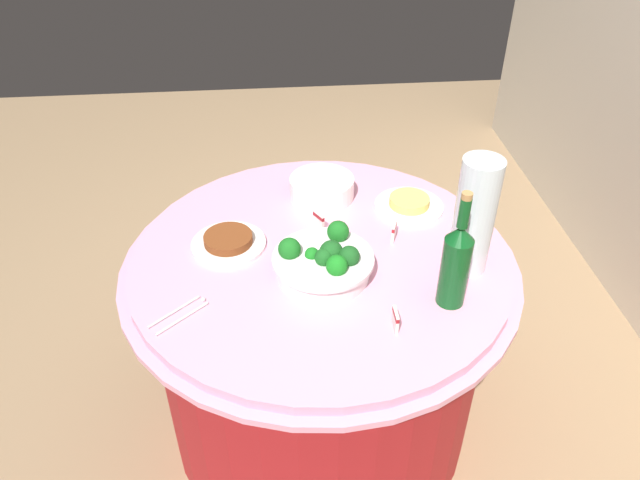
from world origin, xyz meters
TOP-DOWN VIEW (x-y plane):
  - ground_plane at (0.00, 0.00)m, footprint 6.00×6.00m
  - buffet_table at (0.00, 0.00)m, footprint 1.16×1.16m
  - broccoli_bowl at (0.09, 0.00)m, footprint 0.28×0.28m
  - plate_stack at (-0.30, 0.03)m, footprint 0.21×0.21m
  - wine_bottle at (0.23, 0.32)m, footprint 0.07×0.07m
  - decorative_fruit_vase at (0.09, 0.41)m, footprint 0.11×0.11m
  - serving_tongs at (0.22, -0.38)m, footprint 0.14×0.15m
  - food_plate_stir_fry at (-0.06, -0.27)m, footprint 0.22×0.22m
  - food_plate_noodles at (-0.21, 0.31)m, footprint 0.22×0.22m
  - label_placard_front at (-0.05, 0.23)m, footprint 0.05×0.02m
  - label_placard_mid at (0.32, 0.16)m, footprint 0.05×0.01m
  - label_placard_rear at (-0.13, 0.01)m, footprint 0.05×0.03m

SIDE VIEW (x-z plane):
  - ground_plane at x=0.00m, z-range 0.00..0.00m
  - buffet_table at x=0.00m, z-range 0.01..0.75m
  - serving_tongs at x=0.22m, z-range 0.74..0.75m
  - food_plate_noodles at x=-0.21m, z-range 0.73..0.77m
  - food_plate_stir_fry at x=-0.06m, z-range 0.74..0.77m
  - label_placard_front at x=-0.05m, z-range 0.74..0.80m
  - label_placard_mid at x=0.32m, z-range 0.74..0.80m
  - label_placard_rear at x=-0.13m, z-range 0.74..0.80m
  - plate_stack at x=-0.30m, z-range 0.74..0.81m
  - broccoli_bowl at x=0.09m, z-range 0.73..0.84m
  - wine_bottle at x=0.23m, z-range 0.70..1.04m
  - decorative_fruit_vase at x=0.09m, z-range 0.72..1.06m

